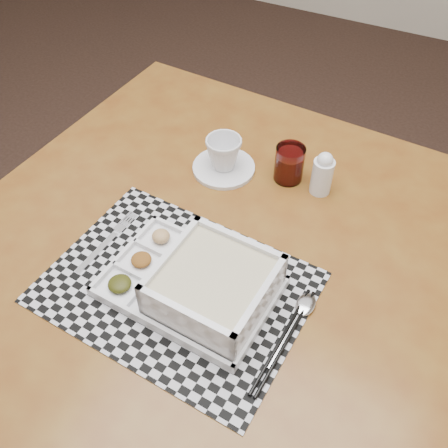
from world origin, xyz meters
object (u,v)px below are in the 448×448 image
(cup, at_px, (224,153))
(juice_glass, at_px, (289,165))
(serving_tray, at_px, (207,287))
(creamer_bottle, at_px, (322,174))
(dining_table, at_px, (217,272))

(cup, xyz_separation_m, juice_glass, (0.15, 0.04, -0.01))
(serving_tray, height_order, creamer_bottle, creamer_bottle)
(creamer_bottle, bearing_deg, dining_table, -117.47)
(dining_table, relative_size, creamer_bottle, 10.67)
(serving_tray, distance_m, cup, 0.37)
(dining_table, bearing_deg, serving_tray, -70.83)
(cup, height_order, creamer_bottle, creamer_bottle)
(juice_glass, distance_m, creamer_bottle, 0.08)
(dining_table, distance_m, juice_glass, 0.30)
(dining_table, distance_m, cup, 0.28)
(dining_table, height_order, creamer_bottle, creamer_bottle)
(serving_tray, distance_m, juice_glass, 0.39)
(serving_tray, xyz_separation_m, cup, (-0.14, 0.35, 0.01))
(serving_tray, xyz_separation_m, creamer_bottle, (0.09, 0.38, 0.01))
(serving_tray, bearing_deg, cup, 111.84)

